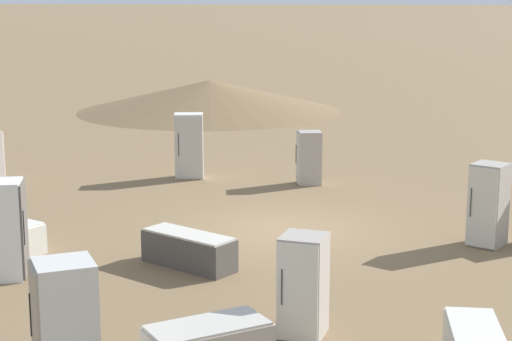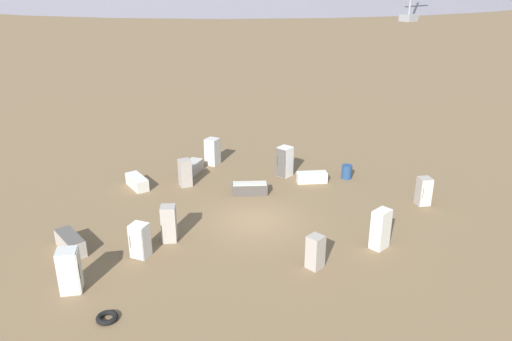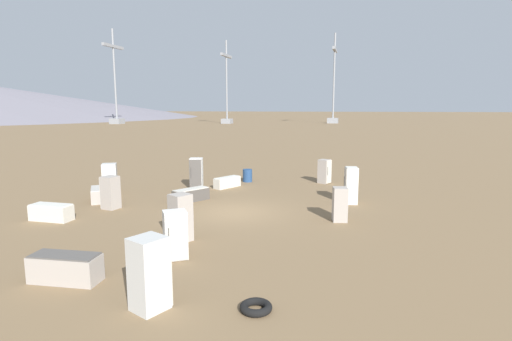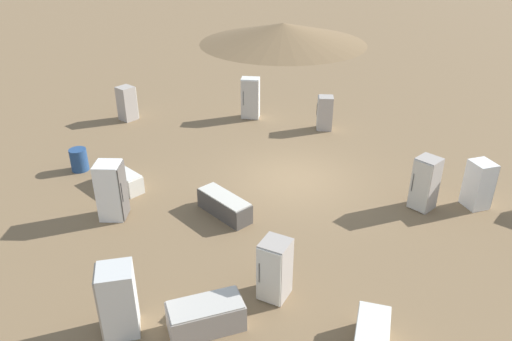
% 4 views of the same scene
% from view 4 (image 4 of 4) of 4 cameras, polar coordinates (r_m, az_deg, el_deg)
% --- Properties ---
extents(ground_plane, '(1000.00, 1000.00, 0.00)m').
position_cam_4_polar(ground_plane, '(17.42, 4.28, -1.00)').
color(ground_plane, brown).
extents(dirt_mound, '(11.72, 11.72, 1.38)m').
position_cam_4_polar(dirt_mound, '(36.02, 3.11, 15.41)').
color(dirt_mound, brown).
rests_on(dirt_mound, ground_plane).
extents(discarded_fridge_0, '(0.76, 0.81, 1.56)m').
position_cam_4_polar(discarded_fridge_0, '(12.04, 2.14, -11.24)').
color(discarded_fridge_0, '#A89E93').
rests_on(discarded_fridge_0, ground_plane).
extents(discarded_fridge_1, '(1.97, 1.53, 0.65)m').
position_cam_4_polar(discarded_fridge_1, '(15.28, -3.63, -4.00)').
color(discarded_fridge_1, '#4C4742').
rests_on(discarded_fridge_1, ground_plane).
extents(discarded_fridge_2, '(0.87, 0.73, 1.83)m').
position_cam_4_polar(discarded_fridge_2, '(22.32, -0.64, 8.26)').
color(discarded_fridge_2, silver).
rests_on(discarded_fridge_2, ground_plane).
extents(discarded_fridge_3, '(0.84, 0.87, 1.51)m').
position_cam_4_polar(discarded_fridge_3, '(22.89, -14.52, 7.45)').
color(discarded_fridge_3, '#A89E93').
rests_on(discarded_fridge_3, ground_plane).
extents(discarded_fridge_5, '(0.94, 0.95, 1.54)m').
position_cam_4_polar(discarded_fridge_5, '(16.96, 24.13, -1.46)').
color(discarded_fridge_5, white).
rests_on(discarded_fridge_5, ground_plane).
extents(discarded_fridge_6, '(1.81, 1.62, 0.70)m').
position_cam_4_polar(discarded_fridge_6, '(11.56, -5.75, -16.23)').
color(discarded_fridge_6, '#A89E93').
rests_on(discarded_fridge_6, ground_plane).
extents(discarded_fridge_7, '(0.90, 0.91, 1.71)m').
position_cam_4_polar(discarded_fridge_7, '(16.21, 18.75, -1.42)').
color(discarded_fridge_7, '#A89E93').
rests_on(discarded_fridge_7, ground_plane).
extents(discarded_fridge_10, '(1.05, 1.02, 1.69)m').
position_cam_4_polar(discarded_fridge_10, '(11.53, -15.52, -14.14)').
color(discarded_fridge_10, silver).
rests_on(discarded_fridge_10, ground_plane).
extents(discarded_fridge_11, '(0.93, 0.89, 1.80)m').
position_cam_4_polar(discarded_fridge_11, '(15.49, -16.19, -2.23)').
color(discarded_fridge_11, white).
rests_on(discarded_fridge_11, ground_plane).
extents(discarded_fridge_12, '(0.75, 0.70, 1.45)m').
position_cam_4_polar(discarded_fridge_12, '(21.35, 7.87, 6.53)').
color(discarded_fridge_12, '#A89E93').
rests_on(discarded_fridge_12, ground_plane).
extents(discarded_fridge_13, '(1.81, 1.30, 0.64)m').
position_cam_4_polar(discarded_fridge_13, '(17.34, -15.04, -0.90)').
color(discarded_fridge_13, beige).
rests_on(discarded_fridge_13, ground_plane).
extents(rusty_barrel, '(0.61, 0.61, 0.81)m').
position_cam_4_polar(rusty_barrel, '(18.90, -19.57, 1.17)').
color(rusty_barrel, navy).
rests_on(rusty_barrel, ground_plane).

